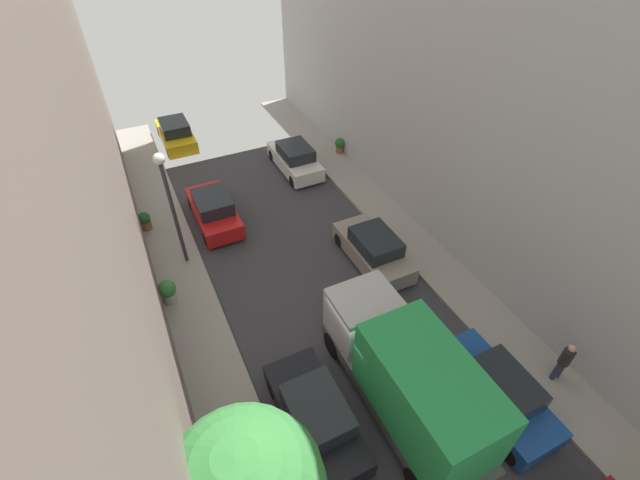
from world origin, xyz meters
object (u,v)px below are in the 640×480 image
parked_car_left_2 (214,210)px  parked_car_right_4 (295,159)px  potted_plant_3 (168,291)px  delivery_truck (408,377)px  lamp_post (169,194)px  parked_car_right_2 (496,391)px  potted_plant_1 (340,145)px  parked_car_left_1 (316,416)px  parked_car_right_3 (373,250)px  potted_plant_2 (145,220)px  pedestrian (564,361)px  parked_car_left_3 (176,134)px

parked_car_left_2 → parked_car_right_4: (5.40, 2.69, 0.00)m
parked_car_left_2 → potted_plant_3: 5.25m
delivery_truck → lamp_post: size_ratio=1.26×
parked_car_right_2 → potted_plant_1: size_ratio=4.64×
parked_car_left_1 → parked_car_right_3: (5.40, 5.60, 0.00)m
potted_plant_2 → parked_car_right_3: bearing=-37.4°
parked_car_left_2 → lamp_post: (-1.90, -2.28, 2.90)m
pedestrian → potted_plant_1: size_ratio=1.90×
parked_car_left_3 → parked_car_right_3: 15.40m
potted_plant_2 → parked_car_right_2: bearing=-58.5°
potted_plant_1 → lamp_post: bearing=-152.4°
parked_car_left_3 → potted_plant_2: 8.50m
potted_plant_2 → lamp_post: lamp_post is taller
potted_plant_2 → lamp_post: size_ratio=0.17×
parked_car_left_2 → potted_plant_2: (-3.10, 0.73, -0.09)m
parked_car_left_3 → pedestrian: (7.90, -22.02, 0.35)m
potted_plant_2 → parked_car_left_3: bearing=68.7°
parked_car_right_3 → lamp_post: size_ratio=0.80×
potted_plant_1 → potted_plant_2: (-11.59, -2.42, -0.02)m
parked_car_left_3 → potted_plant_3: bearing=-103.0°
parked_car_right_4 → potted_plant_2: parked_car_right_4 is taller
parked_car_left_3 → pedestrian: bearing=-70.3°
parked_car_right_4 → pedestrian: pedestrian is taller
parked_car_right_3 → parked_car_right_4: 8.46m
parked_car_right_4 → potted_plant_2: (-8.50, -1.96, -0.09)m
parked_car_left_1 → potted_plant_1: (8.49, 14.52, -0.07)m
pedestrian → potted_plant_3: 14.18m
parked_car_right_4 → delivery_truck: (-2.70, -14.67, 1.07)m
parked_car_left_2 → potted_plant_1: parked_car_left_2 is taller
parked_car_right_2 → parked_car_right_3: bearing=90.0°
delivery_truck → potted_plant_2: size_ratio=7.29×
parked_car_right_2 → potted_plant_3: size_ratio=4.14×
pedestrian → lamp_post: lamp_post is taller
parked_car_left_1 → parked_car_right_4: (5.40, 14.06, 0.00)m
parked_car_left_2 → pedestrian: (7.90, -13.37, 0.35)m
parked_car_left_2 → pedestrian: 15.53m
parked_car_right_2 → pedestrian: pedestrian is taller
parked_car_right_4 → lamp_post: lamp_post is taller
parked_car_right_3 → delivery_truck: bearing=-113.5°
parked_car_left_3 → lamp_post: bearing=-99.9°
parked_car_left_1 → parked_car_right_4: bearing=69.0°
parked_car_left_1 → pedestrian: (7.90, -2.00, 0.35)m
delivery_truck → parked_car_right_3: bearing=66.5°
parked_car_right_2 → potted_plant_2: size_ratio=4.64×
pedestrian → parked_car_right_2: bearing=174.2°
parked_car_left_3 → potted_plant_2: bearing=-111.3°
parked_car_right_2 → potted_plant_2: parked_car_right_2 is taller
parked_car_left_1 → parked_car_right_4: size_ratio=1.00×
parked_car_left_2 → potted_plant_1: 9.06m
potted_plant_1 → delivery_truck: bearing=-111.0°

